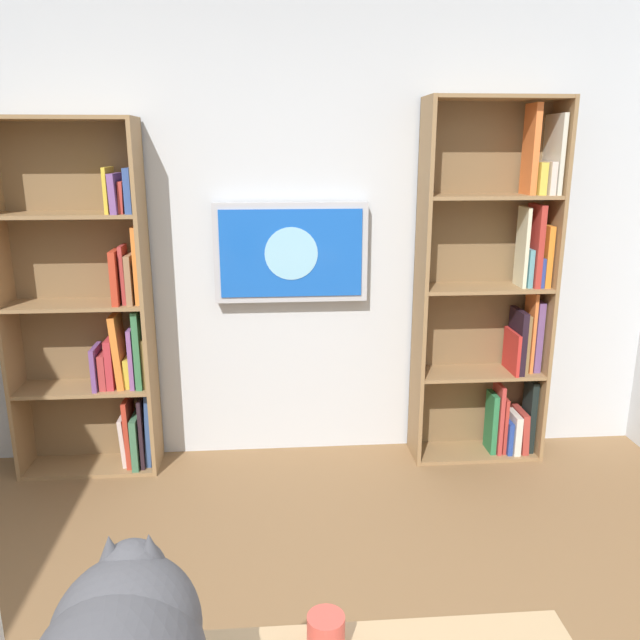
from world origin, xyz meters
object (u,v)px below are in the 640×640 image
bookshelf_left (498,297)px  bookshelf_right (96,316)px  wall_mounted_tv (291,253)px  coffee_mug (326,636)px

bookshelf_left → bookshelf_right: bearing=0.0°
wall_mounted_tv → coffee_mug: 2.48m
coffee_mug → wall_mounted_tv: bearing=-90.4°
bookshelf_left → coffee_mug: bearing=63.0°
bookshelf_left → coffee_mug: (1.20, 2.36, -0.15)m
coffee_mug → bookshelf_left: bearing=-117.0°
bookshelf_right → wall_mounted_tv: bookshelf_right is taller
bookshelf_right → wall_mounted_tv: 1.14m
bookshelf_left → bookshelf_right: 2.27m
wall_mounted_tv → coffee_mug: (0.02, 2.45, -0.41)m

